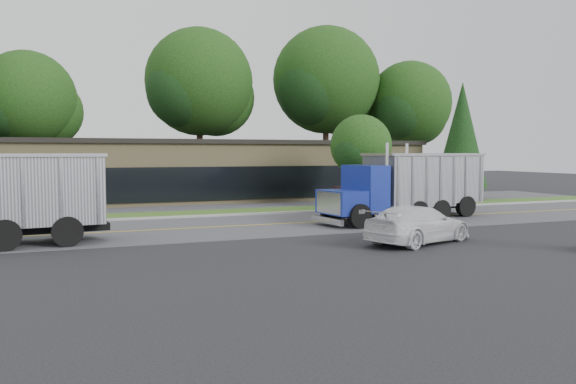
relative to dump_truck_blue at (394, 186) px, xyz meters
name	(u,v)px	position (x,y,z in m)	size (l,w,h in m)	color
ground	(308,262)	(-7.87, -7.68, -1.80)	(140.00, 140.00, 0.00)	#2B2B30
road	(231,226)	(-7.87, 1.32, -1.80)	(60.00, 8.00, 0.02)	slate
center_line	(231,226)	(-7.87, 1.32, -1.80)	(60.00, 0.12, 0.01)	gold
curb	(210,217)	(-7.87, 5.52, -1.80)	(60.00, 0.30, 0.12)	#9E9E99
grass_verge	(203,213)	(-7.87, 7.32, -1.80)	(60.00, 3.40, 0.03)	#3E6623
far_parking	(186,206)	(-7.87, 12.32, -1.80)	(60.00, 7.00, 0.02)	slate
strip_mall	(197,171)	(-5.87, 18.32, 0.20)	(32.00, 12.00, 4.00)	tan
tree_far_b	(29,103)	(-17.74, 26.42, 5.60)	(8.12, 7.65, 11.59)	#382619
tree_far_c	(201,87)	(-3.71, 26.44, 7.45)	(10.16, 9.56, 14.49)	#382619
tree_far_d	(327,86)	(8.30, 25.45, 8.01)	(10.77, 10.13, 15.36)	#382619
tree_far_e	(410,107)	(16.26, 23.42, 6.03)	(8.60, 8.10, 12.27)	#382619
evergreen_right	(462,135)	(12.13, 10.32, 2.92)	(3.78, 3.78, 8.59)	#382619
tree_verge	(361,148)	(2.20, 7.37, 1.88)	(4.05, 3.81, 5.78)	#382619
dump_truck_blue	(394,186)	(0.00, 0.00, 0.00)	(7.04, 3.44, 3.36)	black
dump_truck_maroon	(417,183)	(2.41, 1.56, 0.01)	(8.24, 3.17, 3.36)	black
rally_car	(418,224)	(-2.55, -5.81, -1.09)	(1.98, 4.88, 1.42)	silver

